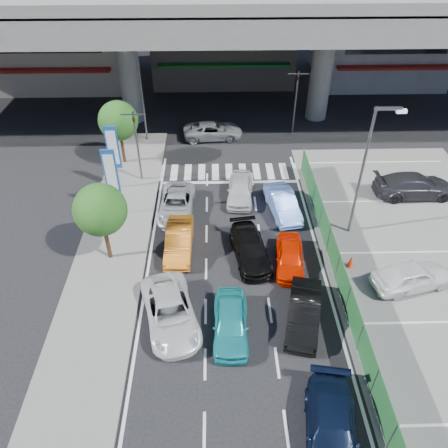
{
  "coord_description": "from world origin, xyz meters",
  "views": [
    {
      "loc": [
        -1.03,
        -14.2,
        16.93
      ],
      "look_at": [
        -0.58,
        4.31,
        2.09
      ],
      "focal_mm": 35.0,
      "sensor_mm": 36.0,
      "label": 1
    }
  ],
  "objects_px": {
    "sedan_white_mid_left": "(170,312)",
    "traffic_cone": "(351,261)",
    "signboard_far": "(113,149)",
    "hatch_black_mid_right": "(304,313)",
    "street_lamp_left": "(143,83)",
    "taxi_teal_mid": "(231,323)",
    "tree_far": "(118,121)",
    "parked_sedan_dgrey": "(414,186)",
    "minivan_navy_back": "(331,431)",
    "wagon_silver_front_left": "(177,204)",
    "sedan_black_mid": "(250,249)",
    "sedan_white_front_mid": "(240,189)",
    "street_lamp_right": "(367,163)",
    "traffic_light_left": "(135,130)",
    "signboard_near": "(111,174)",
    "crossing_wagon_silver": "(213,130)",
    "kei_truck_front_right": "(283,203)",
    "parked_sedan_white": "(412,276)",
    "taxi_orange_left": "(179,241)",
    "taxi_orange_right": "(290,257)",
    "traffic_light_right": "(297,87)"
  },
  "relations": [
    {
      "from": "tree_far",
      "to": "hatch_black_mid_right",
      "type": "bearing_deg",
      "value": -54.54
    },
    {
      "from": "traffic_light_right",
      "to": "hatch_black_mid_right",
      "type": "xyz_separation_m",
      "value": [
        -2.42,
        -19.78,
        -3.25
      ]
    },
    {
      "from": "minivan_navy_back",
      "to": "hatch_black_mid_right",
      "type": "bearing_deg",
      "value": 100.45
    },
    {
      "from": "street_lamp_right",
      "to": "taxi_orange_left",
      "type": "xyz_separation_m",
      "value": [
        -10.31,
        -1.39,
        -4.08
      ]
    },
    {
      "from": "hatch_black_mid_right",
      "to": "sedan_black_mid",
      "type": "relative_size",
      "value": 0.95
    },
    {
      "from": "minivan_navy_back",
      "to": "wagon_silver_front_left",
      "type": "height_order",
      "value": "minivan_navy_back"
    },
    {
      "from": "street_lamp_right",
      "to": "sedan_white_mid_left",
      "type": "distance_m",
      "value": 12.99
    },
    {
      "from": "traffic_light_left",
      "to": "traffic_cone",
      "type": "distance_m",
      "value": 15.85
    },
    {
      "from": "kei_truck_front_right",
      "to": "sedan_black_mid",
      "type": "bearing_deg",
      "value": -128.98
    },
    {
      "from": "street_lamp_right",
      "to": "minivan_navy_back",
      "type": "height_order",
      "value": "street_lamp_right"
    },
    {
      "from": "traffic_light_left",
      "to": "crossing_wagon_silver",
      "type": "xyz_separation_m",
      "value": [
        5.05,
        6.31,
        -3.28
      ]
    },
    {
      "from": "signboard_far",
      "to": "hatch_black_mid_right",
      "type": "bearing_deg",
      "value": -47.78
    },
    {
      "from": "signboard_far",
      "to": "taxi_teal_mid",
      "type": "relative_size",
      "value": 1.16
    },
    {
      "from": "street_lamp_left",
      "to": "taxi_teal_mid",
      "type": "xyz_separation_m",
      "value": [
        5.92,
        -19.28,
        -4.08
      ]
    },
    {
      "from": "signboard_near",
      "to": "parked_sedan_white",
      "type": "distance_m",
      "value": 17.7
    },
    {
      "from": "taxi_orange_left",
      "to": "crossing_wagon_silver",
      "type": "xyz_separation_m",
      "value": [
        1.99,
        13.7,
        -0.02
      ]
    },
    {
      "from": "taxi_teal_mid",
      "to": "traffic_cone",
      "type": "relative_size",
      "value": 5.72
    },
    {
      "from": "traffic_light_right",
      "to": "hatch_black_mid_right",
      "type": "relative_size",
      "value": 1.24
    },
    {
      "from": "street_lamp_left",
      "to": "taxi_orange_left",
      "type": "height_order",
      "value": "street_lamp_left"
    },
    {
      "from": "traffic_light_right",
      "to": "parked_sedan_white",
      "type": "distance_m",
      "value": 18.21
    },
    {
      "from": "street_lamp_left",
      "to": "tree_far",
      "type": "xyz_separation_m",
      "value": [
        -1.47,
        -3.5,
        -1.38
      ]
    },
    {
      "from": "taxi_teal_mid",
      "to": "wagon_silver_front_left",
      "type": "relative_size",
      "value": 0.88
    },
    {
      "from": "street_lamp_left",
      "to": "taxi_orange_left",
      "type": "bearing_deg",
      "value": -76.6
    },
    {
      "from": "street_lamp_left",
      "to": "hatch_black_mid_right",
      "type": "distance_m",
      "value": 21.39
    },
    {
      "from": "hatch_black_mid_right",
      "to": "parked_sedan_white",
      "type": "relative_size",
      "value": 0.99
    },
    {
      "from": "parked_sedan_white",
      "to": "kei_truck_front_right",
      "type": "bearing_deg",
      "value": 28.35
    },
    {
      "from": "signboard_far",
      "to": "sedan_black_mid",
      "type": "bearing_deg",
      "value": -40.14
    },
    {
      "from": "hatch_black_mid_right",
      "to": "tree_far",
      "type": "bearing_deg",
      "value": 138.86
    },
    {
      "from": "tree_far",
      "to": "sedan_black_mid",
      "type": "height_order",
      "value": "tree_far"
    },
    {
      "from": "traffic_cone",
      "to": "parked_sedan_dgrey",
      "type": "bearing_deg",
      "value": 48.8
    },
    {
      "from": "sedan_black_mid",
      "to": "street_lamp_left",
      "type": "bearing_deg",
      "value": 108.01
    },
    {
      "from": "traffic_light_right",
      "to": "taxi_orange_left",
      "type": "distance_m",
      "value": 17.09
    },
    {
      "from": "kei_truck_front_right",
      "to": "hatch_black_mid_right",
      "type": "bearing_deg",
      "value": -100.62
    },
    {
      "from": "kei_truck_front_right",
      "to": "parked_sedan_dgrey",
      "type": "bearing_deg",
      "value": 0.39
    },
    {
      "from": "tree_far",
      "to": "minivan_navy_back",
      "type": "bearing_deg",
      "value": -62.36
    },
    {
      "from": "sedan_black_mid",
      "to": "taxi_orange_right",
      "type": "relative_size",
      "value": 1.19
    },
    {
      "from": "taxi_orange_right",
      "to": "taxi_orange_left",
      "type": "bearing_deg",
      "value": 172.76
    },
    {
      "from": "minivan_navy_back",
      "to": "crossing_wagon_silver",
      "type": "xyz_separation_m",
      "value": [
        -4.32,
        24.75,
        -0.03
      ]
    },
    {
      "from": "traffic_light_left",
      "to": "signboard_near",
      "type": "relative_size",
      "value": 1.11
    },
    {
      "from": "hatch_black_mid_right",
      "to": "wagon_silver_front_left",
      "type": "height_order",
      "value": "hatch_black_mid_right"
    },
    {
      "from": "sedan_white_mid_left",
      "to": "parked_sedan_dgrey",
      "type": "height_order",
      "value": "parked_sedan_dgrey"
    },
    {
      "from": "signboard_far",
      "to": "sedan_black_mid",
      "type": "xyz_separation_m",
      "value": [
        8.47,
        -7.14,
        -2.42
      ]
    },
    {
      "from": "street_lamp_right",
      "to": "kei_truck_front_right",
      "type": "height_order",
      "value": "street_lamp_right"
    },
    {
      "from": "kei_truck_front_right",
      "to": "taxi_teal_mid",
      "type": "bearing_deg",
      "value": -120.97
    },
    {
      "from": "sedan_white_mid_left",
      "to": "traffic_cone",
      "type": "relative_size",
      "value": 7.02
    },
    {
      "from": "signboard_far",
      "to": "taxi_teal_mid",
      "type": "distance_m",
      "value": 14.42
    },
    {
      "from": "signboard_near",
      "to": "crossing_wagon_silver",
      "type": "distance_m",
      "value": 12.2
    },
    {
      "from": "parked_sedan_white",
      "to": "parked_sedan_dgrey",
      "type": "distance_m",
      "value": 8.79
    },
    {
      "from": "sedan_black_mid",
      "to": "sedan_white_front_mid",
      "type": "bearing_deg",
      "value": 83.52
    },
    {
      "from": "street_lamp_left",
      "to": "minivan_navy_back",
      "type": "relative_size",
      "value": 1.68
    }
  ]
}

